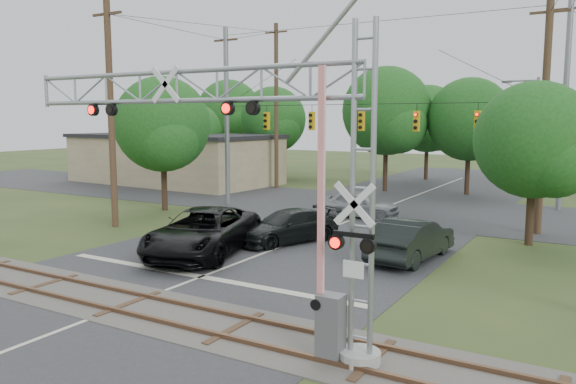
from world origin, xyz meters
The scene contains 14 objects.
ground centered at (0.00, 0.00, 0.00)m, with size 160.00×160.00×0.00m, color #31441F.
road_main centered at (0.00, 10.00, 0.01)m, with size 14.00×90.00×0.02m, color #2B2B2E.
road_cross centered at (0.00, 24.00, 0.01)m, with size 90.00×12.00×0.02m, color #2B2B2E.
railroad_track centered at (0.00, 2.00, 0.03)m, with size 90.00×3.20×0.17m.
crossing_gantry centered at (4.46, 1.63, 4.83)m, with size 11.31×1.00×7.85m.
traffic_signal_span centered at (0.93, 20.00, 5.72)m, with size 19.34×0.36×11.50m.
pickup_black centered at (-2.12, 8.26, 0.97)m, with size 3.21×6.95×1.93m, color black.
car_dark centered at (-0.27, 12.10, 0.75)m, with size 2.10×5.18×1.50m, color black.
sedan_silver centered at (0.01, 19.91, 0.77)m, with size 1.82×4.53×1.54m, color #9A9DA1.
suv_dark centered at (5.71, 11.84, 0.85)m, with size 1.80×5.17×1.70m, color black.
commercial_building centered at (-21.43, 28.16, 2.17)m, with size 19.04×10.53×4.33m.
streetlight centered at (8.18, 27.22, 4.56)m, with size 2.18×0.23×8.16m.
utility_poles centered at (2.60, 22.42, 6.27)m, with size 26.47×29.13×13.24m.
treeline centered at (0.45, 33.95, 5.86)m, with size 56.72×31.79×10.04m.
Camera 1 is at (12.62, -9.88, 5.68)m, focal length 35.00 mm.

